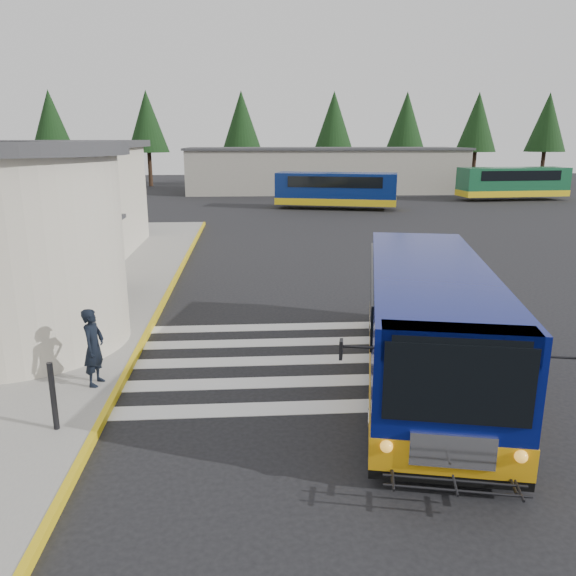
{
  "coord_description": "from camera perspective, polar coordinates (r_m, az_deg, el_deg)",
  "views": [
    {
      "loc": [
        -1.32,
        -12.97,
        5.0
      ],
      "look_at": [
        -0.46,
        -0.5,
        1.67
      ],
      "focal_mm": 35.0,
      "sensor_mm": 36.0,
      "label": 1
    }
  ],
  "objects": [
    {
      "name": "ground",
      "position": [
        13.97,
        1.77,
        -6.08
      ],
      "size": [
        140.0,
        140.0,
        0.0
      ],
      "primitive_type": "plane",
      "color": "black",
      "rests_on": "ground"
    },
    {
      "name": "curb_strip",
      "position": [
        17.88,
        -12.55,
        -1.43
      ],
      "size": [
        0.12,
        34.0,
        0.16
      ],
      "primitive_type": "cube",
      "color": "gold",
      "rests_on": "ground"
    },
    {
      "name": "crosswalk",
      "position": [
        13.18,
        -0.06,
        -7.36
      ],
      "size": [
        8.0,
        5.35,
        0.01
      ],
      "color": "silver",
      "rests_on": "ground"
    },
    {
      "name": "depot_building",
      "position": [
        55.53,
        3.73,
        11.89
      ],
      "size": [
        26.4,
        8.4,
        4.2
      ],
      "color": "gray",
      "rests_on": "ground"
    },
    {
      "name": "tree_line",
      "position": [
        63.45,
        3.08,
        16.49
      ],
      "size": [
        58.4,
        4.4,
        10.0
      ],
      "color": "black",
      "rests_on": "ground"
    },
    {
      "name": "transit_bus",
      "position": [
        12.04,
        13.93,
        -3.94
      ],
      "size": [
        4.44,
        9.18,
        2.51
      ],
      "rotation": [
        0.0,
        0.0,
        -0.21
      ],
      "color": "#07105B",
      "rests_on": "ground"
    },
    {
      "name": "pedestrian_a",
      "position": [
        12.0,
        -19.14,
        -5.69
      ],
      "size": [
        0.49,
        0.65,
        1.6
      ],
      "primitive_type": "imported",
      "rotation": [
        0.0,
        0.0,
        1.37
      ],
      "color": "black",
      "rests_on": "sidewalk"
    },
    {
      "name": "pedestrian_b",
      "position": [
        13.78,
        -26.13,
        -3.41
      ],
      "size": [
        0.85,
        0.99,
        1.77
      ],
      "primitive_type": "imported",
      "rotation": [
        0.0,
        0.0,
        -1.34
      ],
      "color": "black",
      "rests_on": "sidewalk"
    },
    {
      "name": "bollard",
      "position": [
        10.52,
        -22.75,
        -10.11
      ],
      "size": [
        0.1,
        0.1,
        1.22
      ],
      "primitive_type": "cylinder",
      "color": "black",
      "rests_on": "sidewalk"
    },
    {
      "name": "far_bus_a",
      "position": [
        41.82,
        4.92,
        10.01
      ],
      "size": [
        9.07,
        4.6,
        2.25
      ],
      "rotation": [
        0.0,
        0.0,
        1.31
      ],
      "color": "navy",
      "rests_on": "ground"
    },
    {
      "name": "far_bus_b",
      "position": [
        51.42,
        21.87,
        9.97
      ],
      "size": [
        9.19,
        3.24,
        2.33
      ],
      "rotation": [
        0.0,
        0.0,
        1.65
      ],
      "color": "#144D2D",
      "rests_on": "ground"
    }
  ]
}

